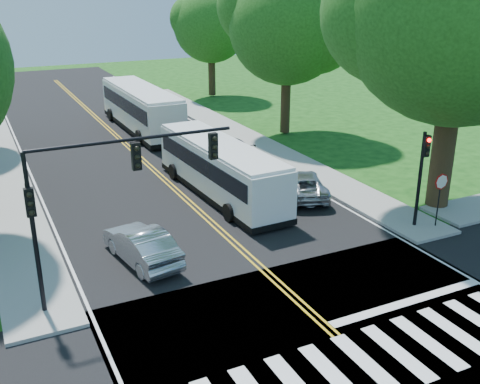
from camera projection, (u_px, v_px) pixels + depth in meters
ground at (356, 354)px, 17.11m from camera, size 140.00×140.00×0.00m
road at (164, 180)px, 32.26m from camera, size 14.00×96.00×0.01m
cross_road at (356, 354)px, 17.11m from camera, size 60.00×12.00×0.01m
center_line at (144, 161)px, 35.63m from camera, size 0.36×70.00×0.01m
edge_line_w at (32, 176)px, 32.83m from camera, size 0.12×70.00×0.01m
edge_line_e at (240, 148)px, 38.42m from camera, size 0.12×70.00×0.01m
crosswalk at (366, 363)px, 16.69m from camera, size 12.60×3.00×0.01m
stop_bar at (408, 302)px, 19.89m from camera, size 6.60×0.40×0.01m
sidewalk_nw at (0, 164)px, 34.72m from camera, size 2.60×40.00×0.15m
sidewalk_ne at (240, 135)px, 41.54m from camera, size 2.60×40.00×0.15m
tree_ne_big at (462, 7)px, 25.00m from camera, size 10.80×10.80×14.91m
tree_east_mid at (288, 25)px, 39.29m from camera, size 8.40×8.40×11.93m
tree_east_far at (211, 25)px, 53.52m from camera, size 7.20×7.20×10.34m
signal_nw at (103, 184)px, 18.58m from camera, size 7.15×0.46×5.66m
signal_ne at (422, 167)px, 24.86m from camera, size 0.30×0.46×4.40m
stop_sign at (441, 187)px, 25.13m from camera, size 0.76×0.08×2.53m
bus_lead at (220, 168)px, 29.40m from camera, size 3.02×11.16×2.86m
bus_follow at (141, 108)px, 42.51m from camera, size 3.15×12.59×3.25m
hatchback at (142, 245)px, 22.52m from camera, size 2.26×4.64×1.47m
suv at (302, 184)px, 29.54m from camera, size 3.68×5.19×1.31m
dark_sedan at (230, 147)px, 36.46m from camera, size 1.99×4.20×1.18m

